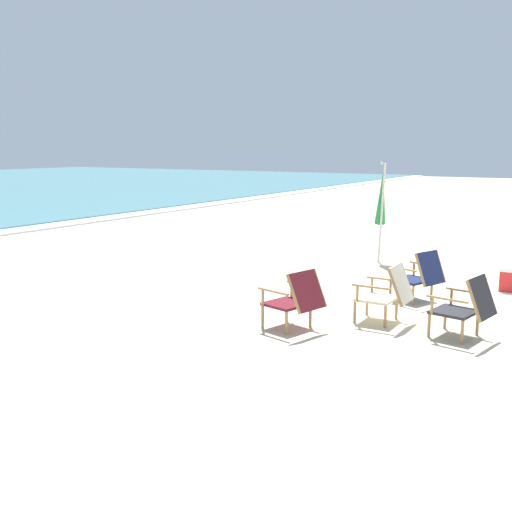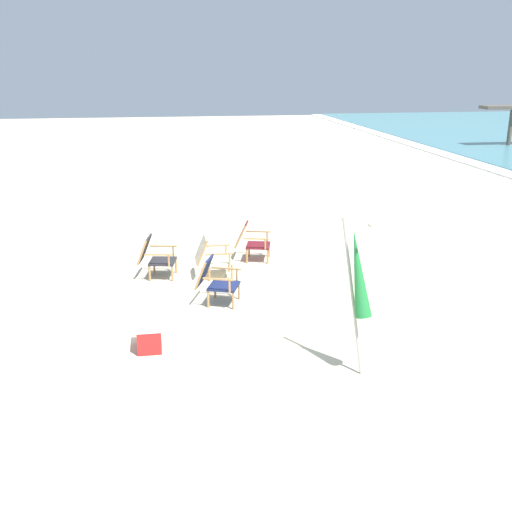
{
  "view_description": "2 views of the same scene",
  "coord_description": "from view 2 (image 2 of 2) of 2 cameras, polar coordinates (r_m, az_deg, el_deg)",
  "views": [
    {
      "loc": [
        -9.73,
        -2.14,
        2.36
      ],
      "look_at": [
        -2.12,
        2.51,
        0.74
      ],
      "focal_mm": 42.0,
      "sensor_mm": 36.0,
      "label": 1
    },
    {
      "loc": [
        8.87,
        -0.43,
        3.92
      ],
      "look_at": [
        -1.38,
        1.22,
        0.6
      ],
      "focal_mm": 42.0,
      "sensor_mm": 36.0,
      "label": 2
    }
  ],
  "objects": [
    {
      "name": "cooler_box",
      "position": [
        8.83,
        -10.13,
        -7.47
      ],
      "size": [
        0.49,
        0.35,
        0.4
      ],
      "color": "red",
      "rests_on": "ground"
    },
    {
      "name": "beach_chair_front_right",
      "position": [
        11.64,
        -9.65,
        0.02
      ],
      "size": [
        0.69,
        0.79,
        0.81
      ],
      "color": "#28282D",
      "rests_on": "ground"
    },
    {
      "name": "beach_chair_back_left",
      "position": [
        12.5,
        -0.52,
        1.51
      ],
      "size": [
        0.73,
        0.84,
        0.8
      ],
      "color": "maroon",
      "rests_on": "ground"
    },
    {
      "name": "umbrella_furled_green",
      "position": [
        7.78,
        9.7,
        -1.75
      ],
      "size": [
        0.56,
        0.41,
        2.08
      ],
      "color": "#B7B2A8",
      "rests_on": "ground"
    },
    {
      "name": "beach_chair_back_right",
      "position": [
        11.51,
        -4.31,
        0.03
      ],
      "size": [
        0.6,
        0.7,
        0.81
      ],
      "color": "beige",
      "rests_on": "ground"
    },
    {
      "name": "ground_plane",
      "position": [
        9.71,
        -5.84,
        -6.19
      ],
      "size": [
        80.0,
        80.0,
        0.0
      ],
      "primitive_type": "plane",
      "color": "beige"
    },
    {
      "name": "beach_chair_front_left",
      "position": [
        10.25,
        -3.94,
        -2.23
      ],
      "size": [
        0.78,
        0.85,
        0.81
      ],
      "color": "#19234C",
      "rests_on": "ground"
    }
  ]
}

